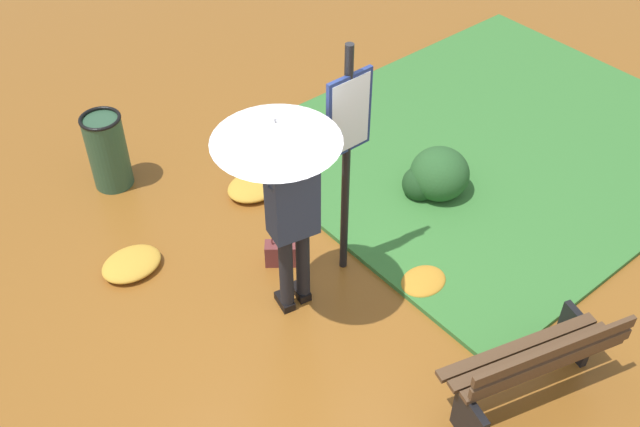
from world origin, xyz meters
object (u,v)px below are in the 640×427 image
object	(u,v)px
person_with_umbrella	(284,169)
handbag	(281,253)
park_bench	(534,364)
trash_bin	(107,151)
info_sign_post	(348,140)

from	to	relation	value
person_with_umbrella	handbag	distance (m)	1.53
handbag	park_bench	xyz separation A→B (m)	(-0.59, 2.38, 0.28)
person_with_umbrella	trash_bin	distance (m)	2.80
info_sign_post	park_bench	xyz separation A→B (m)	(-0.16, 1.98, -1.04)
info_sign_post	handbag	distance (m)	1.44
handbag	park_bench	size ratio (longest dim) A/B	0.26
handbag	park_bench	distance (m)	2.47
handbag	trash_bin	bearing A→B (deg)	-72.65
park_bench	person_with_umbrella	bearing A→B (deg)	-65.59
park_bench	info_sign_post	bearing A→B (deg)	-85.31
info_sign_post	park_bench	distance (m)	2.25
handbag	trash_bin	world-z (taller)	trash_bin
info_sign_post	trash_bin	distance (m)	2.87
info_sign_post	trash_bin	bearing A→B (deg)	-66.55
trash_bin	handbag	bearing A→B (deg)	107.35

